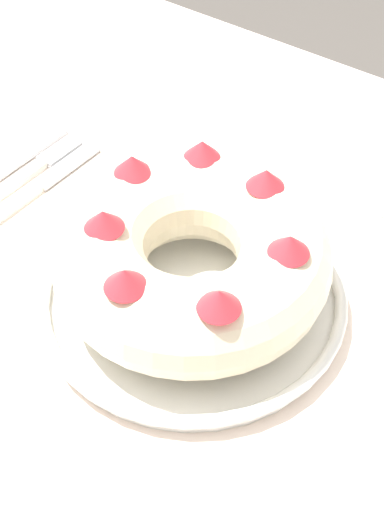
{
  "coord_description": "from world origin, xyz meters",
  "views": [
    {
      "loc": [
        0.28,
        -0.32,
        1.27
      ],
      "look_at": [
        0.02,
        0.03,
        0.82
      ],
      "focal_mm": 50.0,
      "sensor_mm": 36.0,
      "label": 1
    }
  ],
  "objects": [
    {
      "name": "dining_table",
      "position": [
        0.0,
        0.0,
        0.66
      ],
      "size": [
        1.38,
        0.98,
        0.76
      ],
      "color": "beige",
      "rests_on": "ground_plane"
    },
    {
      "name": "serving_dish",
      "position": [
        0.02,
        0.03,
        0.77
      ],
      "size": [
        0.29,
        0.29,
        0.02
      ],
      "color": "white",
      "rests_on": "dining_table"
    },
    {
      "name": "bundt_cake",
      "position": [
        0.02,
        0.03,
        0.82
      ],
      "size": [
        0.25,
        0.25,
        0.1
      ],
      "color": "beige",
      "rests_on": "serving_dish"
    },
    {
      "name": "fork",
      "position": [
        -0.24,
        0.07,
        0.76
      ],
      "size": [
        0.02,
        0.19,
        0.01
      ],
      "rotation": [
        0.0,
        0.0,
        0.03
      ],
      "color": "white",
      "rests_on": "dining_table"
    },
    {
      "name": "cake_knife",
      "position": [
        -0.22,
        0.06,
        0.76
      ],
      "size": [
        0.02,
        0.17,
        0.01
      ],
      "rotation": [
        0.0,
        0.0,
        -0.02
      ],
      "color": "white",
      "rests_on": "dining_table"
    }
  ]
}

